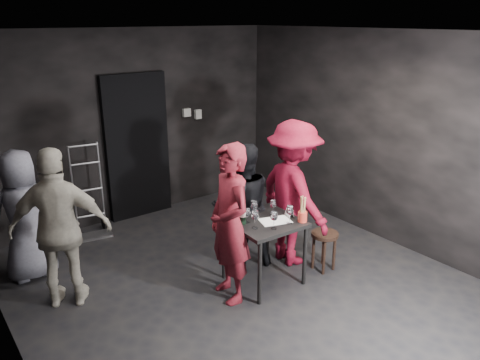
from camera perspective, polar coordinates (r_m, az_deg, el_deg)
floor at (r=5.39m, az=-0.23°, el=-12.42°), size 4.50×5.00×0.02m
ceiling at (r=4.58m, az=-0.28°, el=17.64°), size 4.50×5.00×0.02m
wall_back at (r=6.91m, az=-12.81°, el=6.45°), size 4.50×0.04×2.70m
wall_front at (r=3.33m, az=26.82°, el=-9.47°), size 4.50×0.04×2.70m
wall_left at (r=3.99m, az=-27.22°, el=-4.78°), size 0.04×5.00×2.70m
wall_right at (r=6.37m, az=16.27°, el=5.07°), size 0.04×5.00×2.70m
doorway at (r=6.93m, az=-12.42°, el=3.96°), size 0.95×0.10×2.10m
wallbox_upper at (r=7.23m, az=-6.53°, el=8.17°), size 0.12×0.06×0.12m
wallbox_lower at (r=7.34m, az=-5.16°, el=7.99°), size 0.10×0.06×0.14m
hand_truck at (r=6.69m, az=-17.59°, el=-4.56°), size 0.42×0.35×1.27m
tasting_table at (r=5.13m, az=2.97°, el=-5.91°), size 0.72×0.72×0.75m
stool at (r=5.57m, az=10.26°, el=-7.33°), size 0.32×0.32×0.47m
server_red at (r=4.72m, az=-1.27°, el=-4.24°), size 0.56×0.75×1.90m
woman_black at (r=5.44m, az=0.32°, el=-3.17°), size 0.82×0.59×1.51m
man_maroon at (r=5.47m, az=6.56°, el=-0.29°), size 0.74×1.36×2.02m
bystander_cream at (r=4.95m, az=-21.15°, el=-4.60°), size 1.21×0.99×1.87m
bystander_grey at (r=5.70m, az=-24.78°, el=-3.98°), size 0.75×0.42×1.51m
tasting_mat at (r=5.07m, az=4.31°, el=-4.98°), size 0.38×0.31×0.00m
wine_glass_a at (r=4.85m, az=1.85°, el=-4.74°), size 0.10×0.10×0.22m
wine_glass_b at (r=4.98m, az=0.92°, el=-4.27°), size 0.08×0.08×0.18m
wine_glass_c at (r=5.12m, az=1.76°, el=-3.46°), size 0.09×0.09×0.21m
wine_glass_d at (r=4.85m, az=4.16°, el=-4.82°), size 0.10×0.10×0.21m
wine_glass_e at (r=4.99m, az=6.08°, el=-4.11°), size 0.08×0.08×0.22m
wine_glass_f at (r=5.18m, az=4.06°, el=-3.31°), size 0.09×0.09×0.19m
wine_bottle at (r=4.95m, az=0.29°, el=-4.08°), size 0.08×0.08×0.31m
breadstick_cup at (r=5.04m, az=7.66°, el=-3.58°), size 0.10×0.10×0.31m
reserved_card at (r=5.19m, az=5.95°, el=-3.89°), size 0.12×0.15×0.10m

